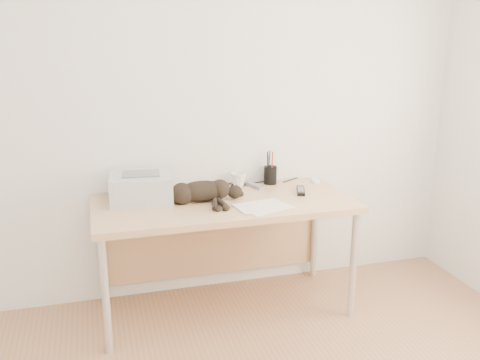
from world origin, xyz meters
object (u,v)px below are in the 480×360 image
object	(u,v)px
desk	(221,217)
cat	(200,192)
printer	(142,187)
pen_cup	(270,175)
mug	(238,180)
mouse	(315,179)

from	to	relation	value
desk	cat	size ratio (longest dim) A/B	2.64
printer	pen_cup	xyz separation A→B (m)	(0.88, 0.14, -0.02)
printer	mug	world-z (taller)	printer
printer	cat	size ratio (longest dim) A/B	0.67
mouse	mug	bearing A→B (deg)	-167.25
desk	printer	size ratio (longest dim) A/B	3.95
cat	mouse	distance (m)	0.90
desk	mouse	xyz separation A→B (m)	(0.72, 0.17, 0.15)
mug	pen_cup	size ratio (longest dim) A/B	0.46
desk	cat	distance (m)	0.25
printer	mug	size ratio (longest dim) A/B	3.90
cat	mouse	world-z (taller)	cat
mouse	cat	bearing A→B (deg)	-150.44
desk	pen_cup	xyz separation A→B (m)	(0.40, 0.20, 0.20)
cat	pen_cup	distance (m)	0.60
cat	mouse	size ratio (longest dim) A/B	5.24
desk	mug	xyz separation A→B (m)	(0.17, 0.19, 0.18)
mug	mouse	distance (m)	0.55
cat	mouse	bearing A→B (deg)	16.66
mug	pen_cup	bearing A→B (deg)	2.49
printer	desk	bearing A→B (deg)	-8.04
pen_cup	mouse	size ratio (longest dim) A/B	1.96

